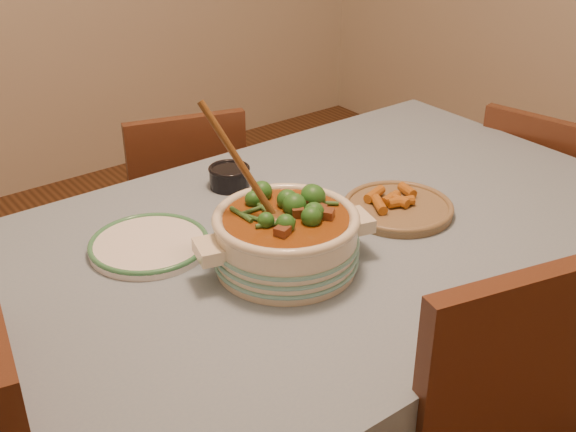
{
  "coord_description": "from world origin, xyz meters",
  "views": [
    {
      "loc": [
        -1.01,
        -1.14,
        1.61
      ],
      "look_at": [
        -0.17,
        -0.05,
        0.86
      ],
      "focal_mm": 45.0,
      "sensor_mm": 36.0,
      "label": 1
    }
  ],
  "objects_px": {
    "dining_table": "(332,260)",
    "condiment_bowl": "(229,176)",
    "stew_casserole": "(286,235)",
    "fried_plate": "(398,206)",
    "white_plate": "(149,244)",
    "chair_right": "(540,210)",
    "chair_far": "(185,205)"
  },
  "relations": [
    {
      "from": "stew_casserole",
      "to": "chair_right",
      "type": "height_order",
      "value": "stew_casserole"
    },
    {
      "from": "condiment_bowl",
      "to": "stew_casserole",
      "type": "bearing_deg",
      "value": -106.57
    },
    {
      "from": "fried_plate",
      "to": "chair_right",
      "type": "xyz_separation_m",
      "value": [
        0.8,
        0.09,
        -0.31
      ]
    },
    {
      "from": "dining_table",
      "to": "chair_right",
      "type": "xyz_separation_m",
      "value": [
        0.98,
        0.05,
        -0.2
      ]
    },
    {
      "from": "white_plate",
      "to": "chair_far",
      "type": "bearing_deg",
      "value": 55.44
    },
    {
      "from": "white_plate",
      "to": "dining_table",
      "type": "bearing_deg",
      "value": -24.08
    },
    {
      "from": "condiment_bowl",
      "to": "dining_table",
      "type": "bearing_deg",
      "value": -77.81
    },
    {
      "from": "dining_table",
      "to": "chair_right",
      "type": "bearing_deg",
      "value": 3.11
    },
    {
      "from": "stew_casserole",
      "to": "white_plate",
      "type": "height_order",
      "value": "stew_casserole"
    },
    {
      "from": "chair_far",
      "to": "condiment_bowl",
      "type": "bearing_deg",
      "value": 92.96
    },
    {
      "from": "condiment_bowl",
      "to": "fried_plate",
      "type": "xyz_separation_m",
      "value": [
        0.25,
        -0.38,
        -0.01
      ]
    },
    {
      "from": "white_plate",
      "to": "chair_right",
      "type": "distance_m",
      "value": 1.42
    },
    {
      "from": "stew_casserole",
      "to": "chair_right",
      "type": "xyz_separation_m",
      "value": [
        1.18,
        0.12,
        -0.37
      ]
    },
    {
      "from": "dining_table",
      "to": "fried_plate",
      "type": "xyz_separation_m",
      "value": [
        0.18,
        -0.04,
        0.11
      ]
    },
    {
      "from": "chair_right",
      "to": "condiment_bowl",
      "type": "bearing_deg",
      "value": 63.12
    },
    {
      "from": "stew_casserole",
      "to": "white_plate",
      "type": "relative_size",
      "value": 1.32
    },
    {
      "from": "condiment_bowl",
      "to": "fried_plate",
      "type": "height_order",
      "value": "condiment_bowl"
    },
    {
      "from": "stew_casserole",
      "to": "fried_plate",
      "type": "distance_m",
      "value": 0.38
    },
    {
      "from": "white_plate",
      "to": "chair_far",
      "type": "xyz_separation_m",
      "value": [
        0.44,
        0.64,
        -0.3
      ]
    },
    {
      "from": "white_plate",
      "to": "condiment_bowl",
      "type": "xyz_separation_m",
      "value": [
        0.33,
        0.16,
        0.02
      ]
    },
    {
      "from": "white_plate",
      "to": "chair_right",
      "type": "xyz_separation_m",
      "value": [
        1.38,
        -0.13,
        -0.3
      ]
    },
    {
      "from": "chair_far",
      "to": "chair_right",
      "type": "relative_size",
      "value": 0.99
    },
    {
      "from": "condiment_bowl",
      "to": "chair_far",
      "type": "bearing_deg",
      "value": 76.49
    },
    {
      "from": "white_plate",
      "to": "condiment_bowl",
      "type": "bearing_deg",
      "value": 26.34
    },
    {
      "from": "fried_plate",
      "to": "dining_table",
      "type": "bearing_deg",
      "value": 167.75
    },
    {
      "from": "dining_table",
      "to": "chair_far",
      "type": "height_order",
      "value": "chair_far"
    },
    {
      "from": "dining_table",
      "to": "condiment_bowl",
      "type": "xyz_separation_m",
      "value": [
        -0.07,
        0.34,
        0.12
      ]
    },
    {
      "from": "dining_table",
      "to": "fried_plate",
      "type": "distance_m",
      "value": 0.22
    },
    {
      "from": "chair_far",
      "to": "stew_casserole",
      "type": "bearing_deg",
      "value": 91.54
    },
    {
      "from": "dining_table",
      "to": "condiment_bowl",
      "type": "bearing_deg",
      "value": 102.19
    },
    {
      "from": "dining_table",
      "to": "fried_plate",
      "type": "height_order",
      "value": "fried_plate"
    },
    {
      "from": "chair_far",
      "to": "chair_right",
      "type": "xyz_separation_m",
      "value": [
        0.94,
        -0.77,
        0.0
      ]
    }
  ]
}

